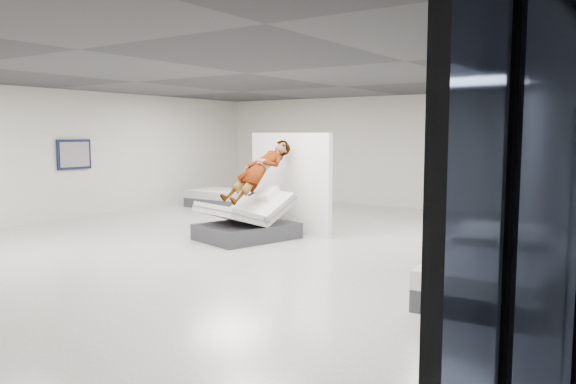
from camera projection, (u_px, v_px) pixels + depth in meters
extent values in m
plane|color=silver|center=(249.00, 248.00, 10.41)|extent=(14.00, 14.00, 0.00)
plane|color=#27272A|center=(248.00, 73.00, 10.08)|extent=(14.00, 14.00, 0.00)
cube|color=beige|center=(401.00, 152.00, 15.99)|extent=(12.00, 0.04, 3.20)
cube|color=beige|center=(55.00, 155.00, 13.61)|extent=(0.04, 14.00, 3.20)
cube|color=#3D3D42|center=(247.00, 231.00, 11.30)|extent=(1.80, 2.11, 0.32)
cube|color=white|center=(260.00, 207.00, 11.47)|extent=(1.55, 1.22, 0.63)
cube|color=slate|center=(260.00, 207.00, 11.47)|extent=(1.55, 1.15, 0.49)
cube|color=white|center=(230.00, 214.00, 11.00)|extent=(1.56, 1.26, 0.46)
cube|color=slate|center=(230.00, 214.00, 11.00)|extent=(1.57, 1.23, 0.30)
cube|color=white|center=(266.00, 193.00, 11.54)|extent=(0.58, 0.50, 0.29)
imported|color=slate|center=(259.00, 180.00, 11.39)|extent=(1.04, 1.63, 1.67)
cube|color=black|center=(251.00, 194.00, 11.02)|extent=(0.09, 0.15, 0.08)
cube|color=white|center=(290.00, 183.00, 12.10)|extent=(2.32, 0.57, 2.14)
cube|color=#3D3D42|center=(499.00, 252.00, 9.40)|extent=(1.66, 2.05, 0.28)
cube|color=white|center=(500.00, 237.00, 9.38)|extent=(1.66, 2.05, 0.23)
cube|color=#3D3D42|center=(489.00, 292.00, 7.06)|extent=(1.42, 1.87, 0.28)
cube|color=white|center=(490.00, 272.00, 7.04)|extent=(1.42, 1.87, 0.23)
cube|color=#3D3D42|center=(222.00, 202.00, 16.35)|extent=(1.82, 1.39, 0.27)
cube|color=white|center=(222.00, 194.00, 16.32)|extent=(1.82, 1.39, 0.22)
cube|color=silver|center=(533.00, 159.00, 11.69)|extent=(0.40, 0.40, 3.20)
cube|color=black|center=(74.00, 154.00, 13.99)|extent=(0.05, 0.95, 0.75)
cube|color=#9E8569|center=(75.00, 154.00, 13.97)|extent=(0.02, 0.82, 0.62)
cube|color=black|center=(498.00, 322.00, 2.02)|extent=(0.09, 0.08, 2.80)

